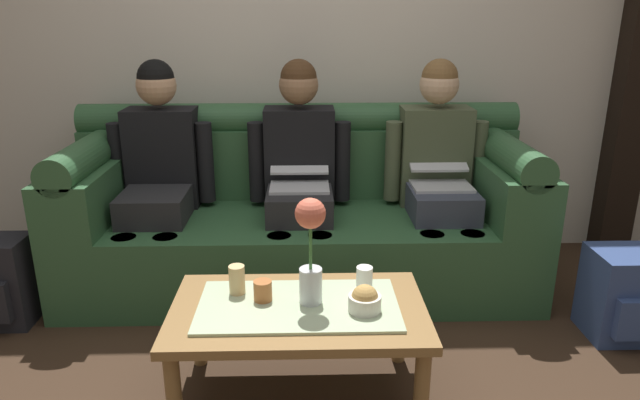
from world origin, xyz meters
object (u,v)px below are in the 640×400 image
person_left (159,168)px  backpack_right (623,295)px  person_right (438,166)px  snack_bowl (365,300)px  couch (300,218)px  coffee_table (298,318)px  cup_near_right (237,280)px  cup_far_center (263,291)px  flower_vase (310,244)px  person_middle (299,167)px  cup_near_left (364,278)px

person_left → backpack_right: size_ratio=2.92×
person_right → snack_bowl: size_ratio=10.06×
couch → coffee_table: 1.06m
cup_near_right → cup_far_center: bearing=-30.5°
coffee_table → flower_vase: size_ratio=2.33×
flower_vase → backpack_right: bearing=15.3°
couch → snack_bowl: size_ratio=20.39×
person_right → cup_near_right: size_ratio=10.70×
person_middle → flower_vase: person_middle is taller
coffee_table → backpack_right: size_ratio=2.30×
snack_bowl → cup_near_right: cup_near_right is taller
cup_far_center → person_right: bearing=49.0°
couch → backpack_right: 1.64m
couch → snack_bowl: couch is taller
cup_near_left → cup_far_center: 0.40m
snack_bowl → backpack_right: bearing=20.4°
flower_vase → snack_bowl: size_ratio=3.40×
person_left → person_right: same height
cup_far_center → backpack_right: 1.69m
person_left → coffee_table: 1.33m
person_right → snack_bowl: person_right is taller
couch → backpack_right: bearing=-23.4°
snack_bowl → cup_near_left: 0.17m
person_right → coffee_table: 1.33m
person_left → coffee_table: bearing=-54.6°
person_middle → snack_bowl: person_middle is taller
person_middle → cup_near_right: person_middle is taller
flower_vase → cup_near_left: size_ratio=4.40×
person_right → person_middle: bearing=180.0°
backpack_right → person_middle: bearing=156.8°
cup_near_right → backpack_right: cup_near_right is taller
person_left → cup_near_left: size_ratio=13.02×
person_middle → couch: bearing=90.0°
person_left → cup_near_right: (0.51, -0.96, -0.19)m
coffee_table → flower_vase: 0.30m
person_left → backpack_right: (2.25, -0.64, -0.45)m
coffee_table → person_left: bearing=125.4°
snack_bowl → cup_near_right: bearing=162.6°
snack_bowl → cup_near_left: (0.02, 0.17, 0.01)m
cup_near_left → flower_vase: bearing=-154.5°
person_left → cup_near_right: bearing=-61.8°
couch → snack_bowl: bearing=-77.6°
person_middle → flower_vase: bearing=-87.4°
person_middle → flower_vase: size_ratio=2.96×
person_middle → coffee_table: person_middle is taller
couch → cup_far_center: size_ratio=31.29×
person_left → coffee_table: (0.75, -1.06, -0.31)m
person_left → cup_far_center: (0.62, -1.02, -0.21)m
person_left → backpack_right: person_left is taller
person_left → person_middle: size_ratio=1.00×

